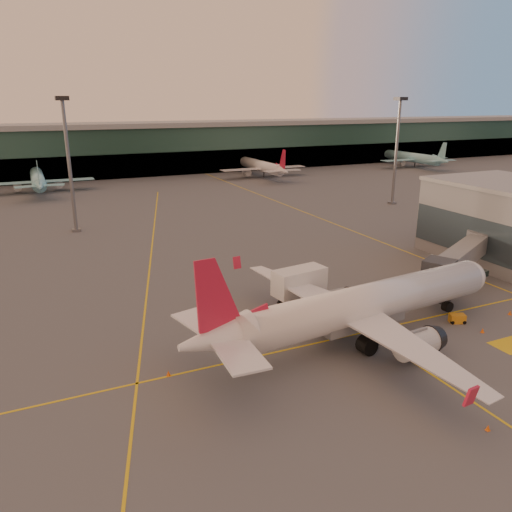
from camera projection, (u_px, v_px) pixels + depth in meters
name	position (u px, v px, depth m)	size (l,w,h in m)	color
ground	(356.00, 361.00, 49.58)	(600.00, 600.00, 0.00)	#4C4F54
taxi_markings	(167.00, 252.00, 85.29)	(100.12, 173.00, 0.01)	yellow
terminal	(113.00, 150.00, 170.04)	(400.00, 20.00, 17.60)	#19382D
gate_building	(509.00, 221.00, 79.92)	(18.40, 22.40, 12.60)	slate
mast_west_near	(68.00, 155.00, 94.49)	(2.40, 2.40, 25.60)	slate
mast_east_near	(397.00, 143.00, 120.81)	(2.40, 2.40, 25.60)	slate
distant_aircraft_row	(54.00, 190.00, 143.66)	(290.00, 34.00, 13.00)	#87D3E2
main_airplane	(358.00, 307.00, 52.66)	(39.92, 36.04, 12.04)	white
jet_bridge	(465.00, 255.00, 69.65)	(20.87, 12.69, 5.93)	slate
catering_truck	(300.00, 286.00, 61.45)	(6.96, 3.73, 5.15)	maroon
gpu_cart	(457.00, 319.00, 58.04)	(2.06, 1.68, 1.04)	orange
pushback_tug	(424.00, 285.00, 68.18)	(3.47, 2.42, 1.62)	black
cone_nose	(510.00, 313.00, 60.26)	(0.41, 0.41, 0.52)	orange
cone_tail	(168.00, 373.00, 46.90)	(0.42, 0.42, 0.53)	orange
cone_wing_right	(488.00, 428.00, 39.12)	(0.38, 0.38, 0.48)	orange
cone_fwd	(483.00, 331.00, 55.63)	(0.41, 0.41, 0.52)	orange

